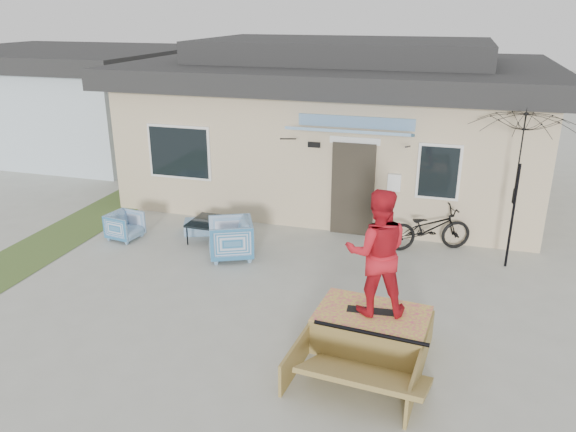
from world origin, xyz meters
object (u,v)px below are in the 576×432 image
(skate_ramp, at_px, (372,330))
(skateboard, at_px, (373,310))
(coffee_table, at_px, (212,230))
(armchair_right, at_px, (231,237))
(skater, at_px, (377,251))
(loveseat, at_px, (215,221))
(bicycle, at_px, (429,224))
(patio_umbrella, at_px, (518,182))
(armchair_left, at_px, (125,225))

(skate_ramp, xyz_separation_m, skateboard, (0.00, 0.05, 0.30))
(coffee_table, xyz_separation_m, skate_ramp, (3.99, -3.12, 0.05))
(armchair_right, relative_size, skater, 0.47)
(loveseat, height_order, bicycle, bicycle)
(skater, bearing_deg, coffee_table, -50.86)
(loveseat, bearing_deg, patio_umbrella, 157.45)
(coffee_table, relative_size, skateboard, 1.15)
(armchair_right, xyz_separation_m, skateboard, (3.26, -2.35, 0.13))
(armchair_left, relative_size, patio_umbrella, 0.26)
(patio_umbrella, height_order, skate_ramp, patio_umbrella)
(coffee_table, bearing_deg, bicycle, 10.49)
(bicycle, bearing_deg, coffee_table, 77.59)
(coffee_table, xyz_separation_m, skateboard, (4.00, -3.06, 0.35))
(loveseat, bearing_deg, armchair_left, 5.94)
(coffee_table, distance_m, skater, 5.21)
(armchair_left, height_order, bicycle, bicycle)
(bicycle, relative_size, skate_ramp, 0.83)
(armchair_left, distance_m, skateboard, 6.43)
(loveseat, distance_m, patio_umbrella, 6.43)
(coffee_table, relative_size, patio_umbrella, 0.35)
(coffee_table, height_order, bicycle, bicycle)
(patio_umbrella, xyz_separation_m, skateboard, (-2.14, -3.50, -1.18))
(armchair_right, bearing_deg, bicycle, 87.12)
(armchair_left, bearing_deg, skate_ramp, -104.91)
(armchair_right, xyz_separation_m, coffee_table, (-0.73, 0.71, -0.22))
(armchair_right, relative_size, patio_umbrella, 0.35)
(armchair_left, relative_size, armchair_right, 0.75)
(loveseat, height_order, armchair_left, armchair_left)
(coffee_table, bearing_deg, loveseat, 104.78)
(loveseat, xyz_separation_m, patio_umbrella, (6.26, -0.03, 1.47))
(bicycle, height_order, skateboard, bicycle)
(patio_umbrella, relative_size, skateboard, 3.26)
(skateboard, bearing_deg, armchair_left, 151.42)
(skate_ramp, relative_size, skater, 1.15)
(bicycle, height_order, skate_ramp, bicycle)
(armchair_right, distance_m, skater, 4.17)
(patio_umbrella, bearing_deg, skateboard, -121.41)
(loveseat, distance_m, skateboard, 5.43)
(skater, bearing_deg, loveseat, -53.97)
(loveseat, xyz_separation_m, bicycle, (4.71, 0.38, 0.31))
(armchair_left, bearing_deg, patio_umbrella, -74.21)
(skateboard, bearing_deg, armchair_right, 139.42)
(coffee_table, bearing_deg, armchair_right, -44.24)
(armchair_left, xyz_separation_m, patio_umbrella, (8.01, 0.91, 1.42))
(armchair_right, relative_size, skateboard, 1.13)
(bicycle, xyz_separation_m, patio_umbrella, (1.55, -0.41, 1.17))
(bicycle, xyz_separation_m, skateboard, (-0.59, -3.91, -0.01))
(coffee_table, distance_m, patio_umbrella, 6.34)
(skate_ramp, bearing_deg, patio_umbrella, 63.94)
(armchair_right, relative_size, bicycle, 0.49)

